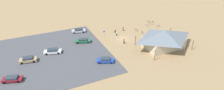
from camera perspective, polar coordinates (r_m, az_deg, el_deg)
ground at (r=61.59m, az=3.52°, el=1.82°), size 160.00×160.00×0.00m
parking_lot_asphalt at (r=54.99m, az=-20.49°, el=-3.38°), size 35.84×32.73×0.05m
bike_pavilion at (r=56.99m, az=15.56°, el=2.15°), size 13.91×10.14×5.60m
trash_bin at (r=66.12m, az=0.99°, el=4.18°), size 0.60×0.60×0.90m
lot_sign at (r=62.66m, az=-2.42°, el=3.74°), size 0.56×0.08×2.20m
bicycle_black_lone_west at (r=76.92m, az=11.02°, el=7.04°), size 0.59×1.68×0.80m
bicycle_green_yard_center at (r=77.05m, az=12.30°, el=6.93°), size 0.69×1.63×0.82m
bicycle_white_by_bin at (r=74.85m, az=12.11°, el=6.36°), size 1.42×1.13×0.89m
bicycle_red_yard_front at (r=67.93m, az=7.49°, el=4.54°), size 0.48×1.74×0.89m
bicycle_orange_edge_north at (r=66.51m, az=9.21°, el=3.89°), size 1.21×1.25×0.82m
bicycle_blue_front_row at (r=73.31m, az=13.95°, el=5.68°), size 1.65×0.48×0.77m
bicycle_silver_near_sign at (r=73.07m, az=10.60°, el=5.95°), size 0.53×1.68×0.81m
car_tan_back_corner at (r=53.62m, az=-24.20°, el=-4.06°), size 4.55×2.57×1.43m
car_white_near_entry at (r=55.39m, az=-17.64°, el=-1.80°), size 5.11×3.15×1.39m
car_silver_end_stall at (r=67.07m, az=-10.16°, el=4.38°), size 5.03×2.88×1.46m
car_green_front_row at (r=59.62m, az=-8.83°, el=1.36°), size 5.04×3.23×1.28m
car_maroon_aisle_side at (r=47.89m, az=-28.12°, el=-9.10°), size 4.63×3.00×1.23m
car_blue_mid_lot at (r=48.86m, az=-2.04°, el=-4.60°), size 4.66×3.39×1.29m
visitor_near_lot at (r=58.26m, az=3.68°, el=1.24°), size 0.39×0.36×1.75m
visitor_by_pavilion at (r=67.32m, az=3.42°, el=5.01°), size 0.36×0.38×1.76m
visitor_at_bikes at (r=63.59m, az=1.37°, el=3.61°), size 0.40×0.39×1.69m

